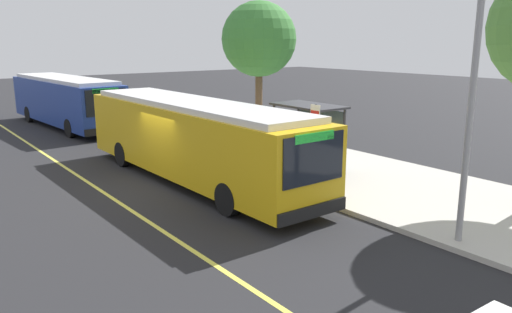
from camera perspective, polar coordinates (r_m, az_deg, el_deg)
The scene contains 11 objects.
ground_plane at distance 18.31m, azimuth -10.11°, elevation -3.10°, with size 120.00×120.00×0.00m, color #232326.
sidewalk_curb at distance 21.55m, azimuth 4.23°, elevation -0.28°, with size 44.00×6.40×0.15m, color #B7B2A8.
lane_stripe_center at distance 17.48m, azimuth -16.56°, elevation -4.21°, with size 36.00×0.14×0.01m, color #E0D64C.
transit_bus_main at distance 18.20m, azimuth -7.15°, elevation 2.15°, with size 12.51×2.78×2.95m.
transit_bus_second at distance 31.85m, azimuth -20.83°, elevation 6.05°, with size 11.47×3.31×2.95m.
bus_shelter at distance 19.82m, azimuth 5.92°, elevation 3.94°, with size 2.90×1.60×2.48m.
waiting_bench at distance 19.87m, azimuth 5.74°, elevation 0.20°, with size 1.60×0.48×0.95m.
route_sign_post at distance 17.18m, azimuth 6.73°, elevation 2.66°, with size 0.44×0.08×2.80m.
pedestrian_commuter at distance 18.89m, azimuth 3.30°, elevation 1.07°, with size 0.24×0.40×1.69m.
street_tree_near_shelter at distance 25.07m, azimuth 0.34°, elevation 13.16°, with size 3.66×3.66×6.79m.
utility_pole at distance 12.91m, azimuth 23.22°, elevation 4.53°, with size 0.16×0.16×6.40m, color gray.
Camera 1 is at (15.77, -7.83, 5.02)m, focal length 35.14 mm.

